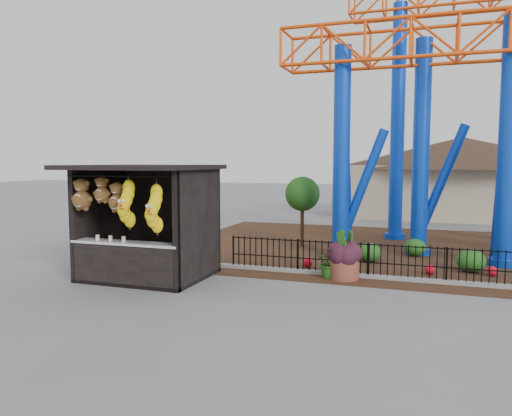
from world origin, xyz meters
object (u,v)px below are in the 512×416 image
(prize_booth, at_px, (142,224))
(roller_coaster, at_px, (458,68))
(terracotta_planter, at_px, (344,268))
(potted_plant, at_px, (331,262))

(prize_booth, xyz_separation_m, roller_coaster, (8.13, 7.33, 4.91))
(terracotta_planter, bearing_deg, prize_booth, -160.92)
(roller_coaster, height_order, terracotta_planter, roller_coaster)
(roller_coaster, xyz_separation_m, potted_plant, (-3.30, -5.53, -6.00))
(prize_booth, xyz_separation_m, terracotta_planter, (5.20, 1.80, -1.23))
(terracotta_planter, distance_m, potted_plant, 0.40)
(terracotta_planter, xyz_separation_m, potted_plant, (-0.37, 0.00, 0.14))
(prize_booth, relative_size, potted_plant, 3.95)
(prize_booth, distance_m, terracotta_planter, 5.64)
(prize_booth, bearing_deg, terracotta_planter, 19.08)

